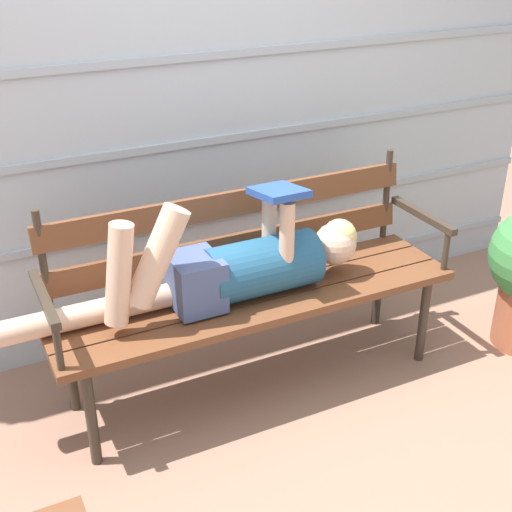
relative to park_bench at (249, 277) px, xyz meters
The scene contains 4 objects.
ground_plane 0.57m from the park_bench, 90.00° to the right, with size 12.00×12.00×0.00m, color #936B56.
house_siding 0.87m from the park_bench, 90.00° to the left, with size 4.07×0.08×2.36m.
park_bench is the anchor object (origin of this frame).
reclining_person 0.17m from the park_bench, 145.77° to the right, with size 1.62×0.25×0.51m.
Camera 1 is at (-1.15, -2.17, 1.97)m, focal length 48.44 mm.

